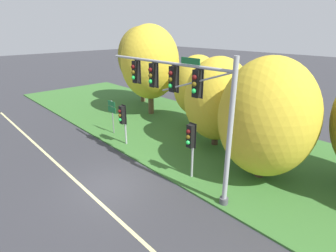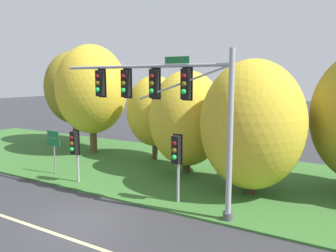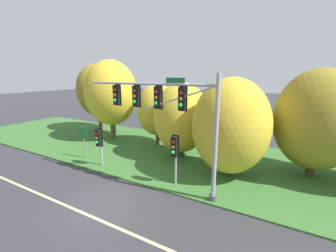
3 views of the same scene
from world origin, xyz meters
name	(u,v)px [view 1 (image 1 of 3)]	position (x,y,z in m)	size (l,w,h in m)	color
ground_plane	(110,184)	(0.00, 0.00, 0.00)	(160.00, 160.00, 0.00)	#333338
lane_stripe	(89,193)	(0.00, -1.20, 0.00)	(36.00, 0.16, 0.01)	beige
grass_verge	(209,140)	(0.00, 8.25, 0.05)	(48.00, 11.50, 0.10)	#386B2D
traffic_signal_mast	(181,93)	(2.27, 2.91, 4.79)	(8.51, 0.49, 6.62)	#9EA0A5
pedestrian_signal_near_kerb	(123,117)	(-3.46, 3.27, 2.11)	(0.46, 0.55, 2.83)	#9EA0A5
pedestrian_signal_further_along	(191,139)	(2.57, 3.40, 2.35)	(0.46, 0.55, 3.11)	#9EA0A5
route_sign_post	(112,111)	(-5.76, 3.85, 1.86)	(1.02, 0.08, 2.58)	slate
tree_nearest_road	(142,57)	(-11.66, 11.30, 4.82)	(4.90, 4.90, 7.80)	brown
tree_left_of_mast	(150,63)	(-7.66, 9.15, 4.80)	(5.18, 5.18, 7.95)	brown
tree_behind_signpost	(197,86)	(-2.61, 9.79, 3.41)	(3.81, 3.81, 5.71)	#4C3823
tree_mid_verge	(218,99)	(0.78, 7.91, 3.32)	(4.40, 4.40, 5.97)	#423021
tree_tall_centre	(267,118)	(5.02, 6.34, 3.45)	(4.90, 4.90, 6.42)	#423021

